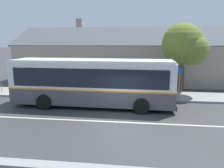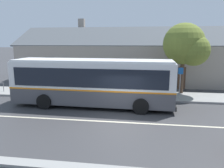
{
  "view_description": "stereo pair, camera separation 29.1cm",
  "coord_description": "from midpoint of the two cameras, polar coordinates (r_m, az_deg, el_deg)",
  "views": [
    {
      "loc": [
        0.95,
        -11.48,
        4.41
      ],
      "look_at": [
        -0.88,
        3.21,
        1.53
      ],
      "focal_mm": 35.0,
      "sensor_mm": 36.0,
      "label": 1
    },
    {
      "loc": [
        1.23,
        -11.44,
        4.41
      ],
      "look_at": [
        -0.88,
        3.21,
        1.53
      ],
      "focal_mm": 35.0,
      "sensor_mm": 36.0,
      "label": 2
    }
  ],
  "objects": [
    {
      "name": "bench_by_building",
      "position": [
        19.52,
        -21.08,
        -1.06
      ],
      "size": [
        1.82,
        0.51,
        0.94
      ],
      "color": "brown",
      "rests_on": "sidewalk_far"
    },
    {
      "name": "sidewalk_far",
      "position": [
        18.03,
        3.41,
        -2.92
      ],
      "size": [
        60.0,
        3.0,
        0.15
      ],
      "primitive_type": "cube",
      "color": "gray",
      "rests_on": "ground"
    },
    {
      "name": "lane_divider_stripe",
      "position": [
        12.33,
        1.57,
        -9.93
      ],
      "size": [
        60.0,
        0.16,
        0.01
      ],
      "primitive_type": "cube",
      "color": "beige",
      "rests_on": "ground"
    },
    {
      "name": "bus_stop_sign",
      "position": [
        16.93,
        16.75,
        1.13
      ],
      "size": [
        0.36,
        0.07,
        2.4
      ],
      "color": "gray",
      "rests_on": "sidewalk_far"
    },
    {
      "name": "transit_bus",
      "position": [
        14.97,
        -5.63,
        0.66
      ],
      "size": [
        11.03,
        2.97,
        3.23
      ],
      "color": "#47474C",
      "rests_on": "ground"
    },
    {
      "name": "ground_plane",
      "position": [
        12.33,
        1.57,
        -9.94
      ],
      "size": [
        300.0,
        300.0,
        0.0
      ],
      "primitive_type": "plane",
      "color": "#38383A"
    },
    {
      "name": "community_building",
      "position": [
        25.52,
        6.47,
        5.8
      ],
      "size": [
        26.27,
        9.02,
        7.09
      ],
      "color": "gray",
      "rests_on": "ground"
    },
    {
      "name": "street_tree_primary",
      "position": [
        18.82,
        18.2,
        9.47
      ],
      "size": [
        3.62,
        3.4,
        5.91
      ],
      "color": "#4C3828",
      "rests_on": "ground"
    }
  ]
}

